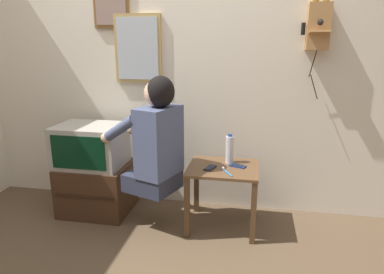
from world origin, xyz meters
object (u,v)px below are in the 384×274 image
toothbrush (226,172)px  framed_picture (111,5)px  person (156,139)px  wall_mirror (138,49)px  wall_phone_antique (318,25)px  cell_phone_held (210,168)px  water_bottle (230,149)px  cell_phone_spare (238,166)px  television (90,145)px

toothbrush → framed_picture: bearing=122.9°
person → wall_mirror: (-0.28, 0.47, 0.65)m
wall_phone_antique → framed_picture: 1.67m
person → cell_phone_held: bearing=-62.5°
wall_mirror → toothbrush: bearing=-30.5°
wall_phone_antique → water_bottle: (-0.62, -0.22, -0.94)m
person → cell_phone_spare: size_ratio=6.51×
framed_picture → wall_mirror: size_ratio=0.66×
wall_phone_antique → framed_picture: size_ratio=2.03×
wall_mirror → cell_phone_spare: wall_mirror is taller
framed_picture → cell_phone_held: 1.59m
framed_picture → cell_phone_held: size_ratio=2.78×
framed_picture → toothbrush: 1.68m
television → toothbrush: 1.18m
cell_phone_spare → water_bottle: 0.15m
wall_phone_antique → cell_phone_held: 1.34m
water_bottle → television: bearing=-177.8°
framed_picture → wall_phone_antique: bearing=-1.5°
person → wall_mirror: bearing=50.3°
toothbrush → wall_phone_antique: bearing=3.1°
wall_mirror → cell_phone_held: 1.19m
wall_mirror → cell_phone_held: (0.69, -0.42, -0.87)m
cell_phone_held → toothbrush: 0.14m
wall_mirror → toothbrush: size_ratio=4.02×
cell_phone_spare → toothbrush: size_ratio=0.97×
television → wall_mirror: 0.91m
television → water_bottle: 1.17m
wall_phone_antique → water_bottle: wall_phone_antique is taller
toothbrush → television: bearing=139.2°
person → cell_phone_held: (0.41, 0.05, -0.22)m
television → cell_phone_held: 1.05m
cell_phone_held → wall_phone_antique: bearing=42.4°
person → framed_picture: bearing=66.2°
wall_mirror → television: bearing=-139.2°
wall_phone_antique → person: bearing=-159.5°
cell_phone_held → water_bottle: (0.13, 0.16, 0.11)m
person → toothbrush: 0.58m
person → water_bottle: person is taller
person → cell_phone_spare: (0.61, 0.14, -0.22)m
person → toothbrush: person is taller
cell_phone_spare → wall_mirror: bearing=89.2°
person → wall_mirror: size_ratio=1.57×
cell_phone_spare → water_bottle: bearing=60.7°
water_bottle → wall_mirror: bearing=162.6°
person → television: person is taller
framed_picture → toothbrush: size_ratio=2.66×
wall_phone_antique → cell_phone_held: wall_phone_antique is taller
framed_picture → water_bottle: size_ratio=1.58×
cell_phone_held → cell_phone_spare: (0.20, 0.08, 0.00)m
cell_phone_held → cell_phone_spare: 0.22m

